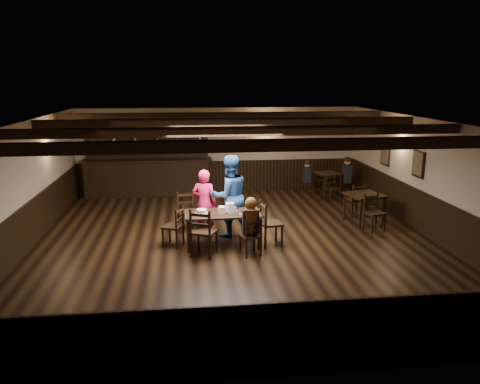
{
  "coord_description": "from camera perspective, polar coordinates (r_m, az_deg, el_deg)",
  "views": [
    {
      "loc": [
        -1.06,
        -9.97,
        3.58
      ],
      "look_at": [
        0.13,
        0.2,
        1.1
      ],
      "focal_mm": 35.0,
      "sensor_mm": 36.0,
      "label": 1
    }
  ],
  "objects": [
    {
      "name": "back_table_a",
      "position": [
        12.26,
        14.95,
        -0.69
      ],
      "size": [
        1.02,
        1.02,
        0.75
      ],
      "color": "black",
      "rests_on": "ground"
    },
    {
      "name": "seated_person",
      "position": [
        9.59,
        1.32,
        -3.08
      ],
      "size": [
        0.33,
        0.5,
        0.81
      ],
      "color": "black",
      "rests_on": "ground"
    },
    {
      "name": "chair_far_pushed",
      "position": [
        11.38,
        -6.55,
        -1.93
      ],
      "size": [
        0.52,
        0.5,
        0.94
      ],
      "color": "black",
      "rests_on": "ground"
    },
    {
      "name": "plate_stack_b",
      "position": [
        10.17,
        -1.24,
        -1.92
      ],
      "size": [
        0.18,
        0.18,
        0.21
      ],
      "primitive_type": "cylinder",
      "color": "white",
      "rests_on": "dining_table"
    },
    {
      "name": "menu_red",
      "position": [
        10.1,
        0.72,
        -2.63
      ],
      "size": [
        0.33,
        0.25,
        0.0
      ],
      "primitive_type": "cube",
      "rotation": [
        0.0,
        0.0,
        0.1
      ],
      "color": "maroon",
      "rests_on": "dining_table"
    },
    {
      "name": "bar_counter",
      "position": [
        15.01,
        -11.17,
        2.38
      ],
      "size": [
        4.01,
        0.7,
        2.2
      ],
      "color": "black",
      "rests_on": "ground"
    },
    {
      "name": "man_blue",
      "position": [
        10.79,
        -1.31,
        -0.48
      ],
      "size": [
        1.1,
        0.96,
        1.91
      ],
      "primitive_type": "imported",
      "rotation": [
        0.0,
        0.0,
        3.43
      ],
      "color": "navy",
      "rests_on": "ground"
    },
    {
      "name": "salt_shaker",
      "position": [
        10.08,
        -0.4,
        -2.44
      ],
      "size": [
        0.03,
        0.03,
        0.08
      ],
      "primitive_type": "cylinder",
      "color": "silver",
      "rests_on": "dining_table"
    },
    {
      "name": "room_shell",
      "position": [
        10.23,
        -0.55,
        3.27
      ],
      "size": [
        9.02,
        10.02,
        2.71
      ],
      "color": "#BDAE9C",
      "rests_on": "ground"
    },
    {
      "name": "drink_glass",
      "position": [
        10.26,
        -0.62,
        -2.11
      ],
      "size": [
        0.06,
        0.06,
        0.09
      ],
      "primitive_type": "cylinder",
      "color": "silver",
      "rests_on": "dining_table"
    },
    {
      "name": "back_table_b",
      "position": [
        14.77,
        10.59,
        1.9
      ],
      "size": [
        0.88,
        0.88,
        0.75
      ],
      "color": "black",
      "rests_on": "ground"
    },
    {
      "name": "pepper_shaker",
      "position": [
        10.13,
        0.16,
        -2.37
      ],
      "size": [
        0.03,
        0.03,
        0.08
      ],
      "primitive_type": "cylinder",
      "color": "#A5A8AD",
      "rests_on": "dining_table"
    },
    {
      "name": "dining_table",
      "position": [
        10.2,
        -2.15,
        -2.95
      ],
      "size": [
        1.63,
        0.83,
        0.75
      ],
      "color": "black",
      "rests_on": "ground"
    },
    {
      "name": "menu_blue",
      "position": [
        10.34,
        0.63,
        -2.25
      ],
      "size": [
        0.36,
        0.33,
        0.0
      ],
      "primitive_type": "cube",
      "rotation": [
        0.0,
        0.0,
        -0.57
      ],
      "color": "#111855",
      "rests_on": "dining_table"
    },
    {
      "name": "chair_near_right",
      "position": [
        9.65,
        1.47,
        -5.11
      ],
      "size": [
        0.48,
        0.47,
        0.83
      ],
      "color": "black",
      "rests_on": "ground"
    },
    {
      "name": "bg_patron_right",
      "position": [
        14.79,
        12.91,
        2.68
      ],
      "size": [
        0.28,
        0.41,
        0.79
      ],
      "color": "black",
      "rests_on": "ground"
    },
    {
      "name": "tea_light",
      "position": [
        10.26,
        -2.04,
        -2.27
      ],
      "size": [
        0.05,
        0.05,
        0.06
      ],
      "color": "#A5A8AD",
      "rests_on": "dining_table"
    },
    {
      "name": "ground",
      "position": [
        10.64,
        -0.55,
        -6.05
      ],
      "size": [
        10.0,
        10.0,
        0.0
      ],
      "primitive_type": "plane",
      "color": "black",
      "rests_on": "ground"
    },
    {
      "name": "chair_near_left",
      "position": [
        9.6,
        -4.64,
        -4.52
      ],
      "size": [
        0.63,
        0.62,
        1.03
      ],
      "color": "black",
      "rests_on": "ground"
    },
    {
      "name": "woman_pink",
      "position": [
        10.81,
        -4.36,
        -1.37
      ],
      "size": [
        0.67,
        0.55,
        1.59
      ],
      "primitive_type": "imported",
      "rotation": [
        0.0,
        0.0,
        2.81
      ],
      "color": "#FF2488",
      "rests_on": "ground"
    },
    {
      "name": "chair_end_left",
      "position": [
        10.31,
        -7.82,
        -3.83
      ],
      "size": [
        0.52,
        0.53,
        0.88
      ],
      "color": "black",
      "rests_on": "ground"
    },
    {
      "name": "cake",
      "position": [
        10.16,
        -4.72,
        -2.37
      ],
      "size": [
        0.27,
        0.27,
        0.09
      ],
      "color": "white",
      "rests_on": "dining_table"
    },
    {
      "name": "bg_patron_left",
      "position": [
        14.62,
        8.19,
        2.51
      ],
      "size": [
        0.25,
        0.35,
        0.67
      ],
      "color": "black",
      "rests_on": "ground"
    },
    {
      "name": "chair_end_right",
      "position": [
        10.25,
        3.35,
        -3.43
      ],
      "size": [
        0.5,
        0.52,
        1.0
      ],
      "color": "black",
      "rests_on": "ground"
    },
    {
      "name": "plate_stack_a",
      "position": [
        10.11,
        -2.22,
        -2.19
      ],
      "size": [
        0.16,
        0.16,
        0.15
      ],
      "primitive_type": "cylinder",
      "color": "white",
      "rests_on": "dining_table"
    }
  ]
}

